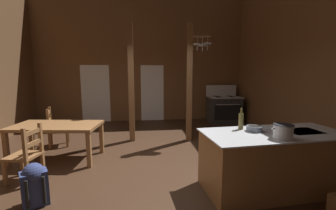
{
  "coord_description": "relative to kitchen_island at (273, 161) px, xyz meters",
  "views": [
    {
      "loc": [
        -0.06,
        -4.04,
        1.79
      ],
      "look_at": [
        0.51,
        0.56,
        1.11
      ],
      "focal_mm": 23.83,
      "sensor_mm": 36.0,
      "label": 1
    }
  ],
  "objects": [
    {
      "name": "backpack",
      "position": [
        -3.44,
        -0.01,
        -0.13
      ],
      "size": [
        0.39,
        0.38,
        0.6
      ],
      "color": "navy",
      "rests_on": "ground_plane"
    },
    {
      "name": "glazed_door_back_left",
      "position": [
        -3.62,
        5.26,
        0.58
      ],
      "size": [
        1.0,
        0.01,
        2.05
      ],
      "primitive_type": "cube",
      "color": "white",
      "rests_on": "ground_plane"
    },
    {
      "name": "kitchen_island",
      "position": [
        0.0,
        0.0,
        0.0
      ],
      "size": [
        2.22,
        1.11,
        0.9
      ],
      "color": "brown",
      "rests_on": "ground_plane"
    },
    {
      "name": "ground_plane",
      "position": [
        -1.94,
        1.02,
        -0.5
      ],
      "size": [
        8.25,
        9.29,
        0.1
      ],
      "primitive_type": "cube",
      "color": "#382316"
    },
    {
      "name": "ladderback_chair_near_window",
      "position": [
        -4.07,
        2.57,
        0.0
      ],
      "size": [
        0.53,
        0.53,
        0.95
      ],
      "color": "brown",
      "rests_on": "ground_plane"
    },
    {
      "name": "glazed_panel_back_right",
      "position": [
        -1.57,
        5.26,
        0.58
      ],
      "size": [
        0.84,
        0.01,
        2.05
      ],
      "primitive_type": "cube",
      "color": "white",
      "rests_on": "ground_plane"
    },
    {
      "name": "wall_back",
      "position": [
        -1.94,
        5.33,
        1.88
      ],
      "size": [
        8.25,
        0.14,
        4.67
      ],
      "primitive_type": "cube",
      "color": "brown",
      "rests_on": "ground_plane"
    },
    {
      "name": "stove_range",
      "position": [
        0.98,
        4.62,
        0.03
      ],
      "size": [
        1.16,
        0.84,
        1.32
      ],
      "color": "#2C2C2C",
      "rests_on": "ground_plane"
    },
    {
      "name": "ladderback_chair_by_post",
      "position": [
        -3.88,
        0.74,
        0.0
      ],
      "size": [
        0.52,
        0.52,
        0.95
      ],
      "color": "brown",
      "rests_on": "ground_plane"
    },
    {
      "name": "mixing_bowl_on_counter",
      "position": [
        -0.28,
        0.11,
        0.49
      ],
      "size": [
        0.23,
        0.23,
        0.08
      ],
      "color": "slate",
      "rests_on": "kitchen_island"
    },
    {
      "name": "support_post_center",
      "position": [
        -2.24,
        2.78,
        1.06
      ],
      "size": [
        0.14,
        0.14,
        3.02
      ],
      "color": "brown",
      "rests_on": "ground_plane"
    },
    {
      "name": "support_post_with_pot_rack",
      "position": [
        -0.72,
        2.61,
        1.19
      ],
      "size": [
        0.61,
        0.27,
        3.02
      ],
      "color": "brown",
      "rests_on": "ground_plane"
    },
    {
      "name": "stockpot_on_counter",
      "position": [
        -0.09,
        -0.3,
        0.55
      ],
      "size": [
        0.33,
        0.26,
        0.2
      ],
      "color": "#B7BABF",
      "rests_on": "kitchen_island"
    },
    {
      "name": "dining_table",
      "position": [
        -3.72,
        1.67,
        0.2
      ],
      "size": [
        1.8,
        1.12,
        0.74
      ],
      "color": "brown",
      "rests_on": "ground_plane"
    },
    {
      "name": "bottle_tall_on_counter",
      "position": [
        -0.43,
        0.25,
        0.59
      ],
      "size": [
        0.08,
        0.08,
        0.34
      ],
      "color": "brown",
      "rests_on": "kitchen_island"
    }
  ]
}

